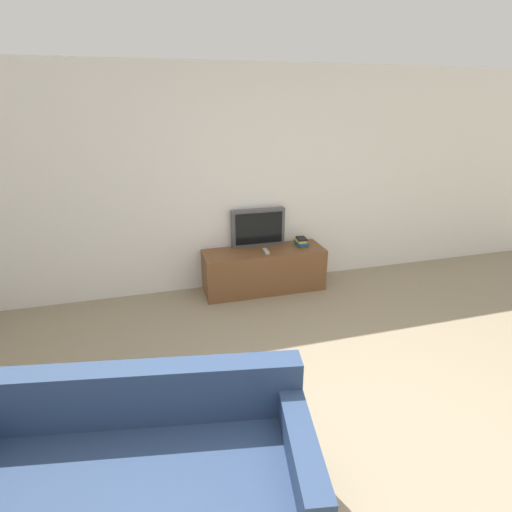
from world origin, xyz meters
The scene contains 7 objects.
ground_plane centered at (0.00, 0.00, 0.00)m, with size 14.00×14.00×0.00m, color gray.
wall_back centered at (0.00, 3.03, 1.30)m, with size 9.00×0.06×2.60m.
tv_stand centered at (0.14, 2.74, 0.26)m, with size 1.47×0.47×0.52m.
television centered at (0.12, 2.94, 0.75)m, with size 0.67×0.09×0.46m.
couch centered at (-1.38, 0.08, 0.28)m, with size 2.02×1.19×0.81m.
book_stack centered at (0.64, 2.79, 0.56)m, with size 0.14×0.21×0.09m.
remote_on_stand centered at (0.14, 2.68, 0.53)m, with size 0.06×0.17×0.02m.
Camera 1 is at (-1.18, -1.57, 2.20)m, focal length 28.00 mm.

